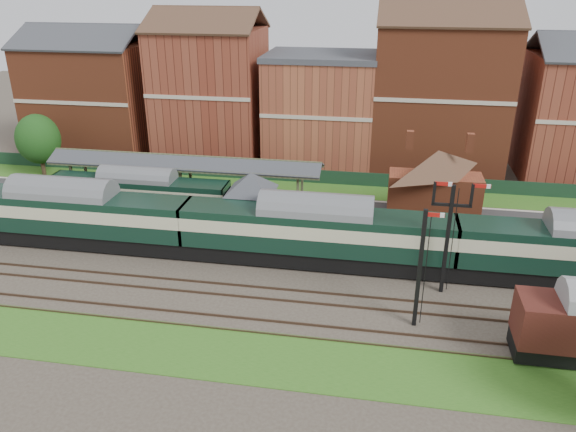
% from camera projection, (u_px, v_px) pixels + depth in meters
% --- Properties ---
extents(ground, '(160.00, 160.00, 0.00)m').
position_uv_depth(ground, '(281.00, 261.00, 43.80)').
color(ground, '#473D33').
rests_on(ground, ground).
extents(grass_back, '(90.00, 4.50, 0.06)m').
position_uv_depth(grass_back, '(309.00, 189.00, 58.24)').
color(grass_back, '#2D6619').
rests_on(grass_back, ground).
extents(grass_front, '(90.00, 5.00, 0.06)m').
position_uv_depth(grass_front, '(243.00, 355.00, 32.95)').
color(grass_front, '#2D6619').
rests_on(grass_front, ground).
extents(fence, '(90.00, 0.12, 1.50)m').
position_uv_depth(fence, '(312.00, 176.00, 59.76)').
color(fence, '#193823').
rests_on(fence, ground).
extents(platform, '(55.00, 3.40, 1.00)m').
position_uv_depth(platform, '(248.00, 204.00, 53.20)').
color(platform, '#2D2D2D').
rests_on(platform, ground).
extents(signal_box, '(5.40, 5.40, 6.00)m').
position_uv_depth(signal_box, '(252.00, 205.00, 45.94)').
color(signal_box, '#617755').
rests_on(signal_box, ground).
extents(brick_hut, '(3.20, 2.64, 2.94)m').
position_uv_depth(brick_hut, '(348.00, 234.00, 45.47)').
color(brick_hut, maroon).
rests_on(brick_hut, ground).
extents(station_building, '(8.10, 8.10, 5.90)m').
position_uv_depth(station_building, '(435.00, 181.00, 49.13)').
color(station_building, '#964426').
rests_on(station_building, platform).
extents(canopy, '(26.00, 3.89, 4.08)m').
position_uv_depth(canopy, '(184.00, 160.00, 52.52)').
color(canopy, '#4A5334').
rests_on(canopy, platform).
extents(semaphore_bracket, '(3.60, 0.25, 8.18)m').
position_uv_depth(semaphore_bracket, '(449.00, 232.00, 37.79)').
color(semaphore_bracket, black).
rests_on(semaphore_bracket, ground).
extents(semaphore_siding, '(1.23, 0.25, 8.00)m').
position_uv_depth(semaphore_siding, '(420.00, 267.00, 34.23)').
color(semaphore_siding, black).
rests_on(semaphore_siding, ground).
extents(town_backdrop, '(69.00, 10.00, 16.00)m').
position_uv_depth(town_backdrop, '(319.00, 104.00, 63.62)').
color(town_backdrop, '#964426').
rests_on(town_backdrop, ground).
extents(dmu_train, '(61.36, 3.22, 4.71)m').
position_uv_depth(dmu_train, '(316.00, 232.00, 42.28)').
color(dmu_train, black).
rests_on(dmu_train, ground).
extents(platform_railcar, '(16.65, 2.63, 3.84)m').
position_uv_depth(platform_railcar, '(139.00, 193.00, 51.04)').
color(platform_railcar, black).
rests_on(platform_railcar, ground).
extents(tree_back, '(4.69, 4.69, 6.86)m').
position_uv_depth(tree_back, '(38.00, 139.00, 60.69)').
color(tree_back, '#382619').
rests_on(tree_back, ground).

